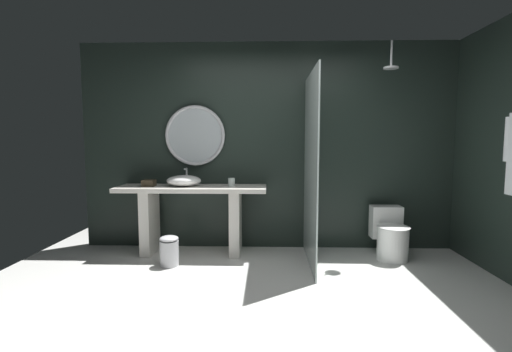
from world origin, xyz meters
TOP-DOWN VIEW (x-y plane):
  - ground_plane at (0.00, 0.00)m, footprint 5.76×5.76m
  - back_wall_panel at (0.00, 1.90)m, footprint 4.80×0.10m
  - vanity_counter at (-0.95, 1.57)m, footprint 1.80×0.53m
  - vessel_sink at (-1.05, 1.58)m, footprint 0.42×0.34m
  - tumbler_cup at (-0.47, 1.59)m, footprint 0.08×0.08m
  - tissue_box at (-1.48, 1.56)m, footprint 0.15×0.14m
  - round_wall_mirror at (-0.95, 1.81)m, footprint 0.76×0.04m
  - shower_glass_panel at (0.44, 1.24)m, footprint 0.02×1.21m
  - rain_shower_head at (1.35, 1.46)m, footprint 0.16×0.16m
  - toilet at (1.41, 1.47)m, footprint 0.37×0.57m
  - waste_bin at (-1.12, 1.10)m, footprint 0.21×0.21m

SIDE VIEW (x-z plane):
  - ground_plane at x=0.00m, z-range 0.00..0.00m
  - waste_bin at x=-1.12m, z-range 0.00..0.34m
  - toilet at x=1.41m, z-range -0.02..0.56m
  - vanity_counter at x=-0.95m, z-range 0.13..0.95m
  - tissue_box at x=-1.48m, z-range 0.83..0.91m
  - tumbler_cup at x=-0.47m, z-range 0.83..0.93m
  - vessel_sink at x=-1.05m, z-range 0.79..1.00m
  - shower_glass_panel at x=0.44m, z-range 0.00..2.12m
  - back_wall_panel at x=0.00m, z-range 0.00..2.60m
  - round_wall_mirror at x=-0.95m, z-range 1.06..1.82m
  - rain_shower_head at x=1.35m, z-range 2.08..2.39m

